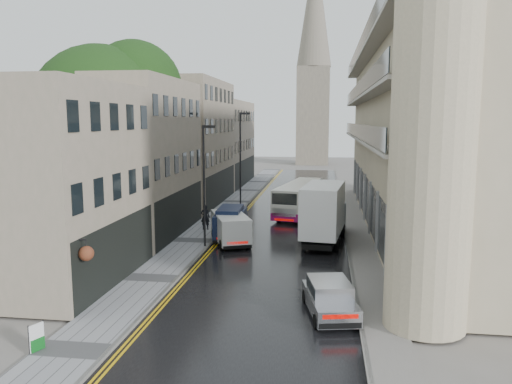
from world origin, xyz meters
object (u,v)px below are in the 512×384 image
(navy_van, at_px, (215,226))
(lamp_post_far, at_px, (240,160))
(estate_sign, at_px, (37,337))
(cream_bus, at_px, (279,203))
(silver_hatchback, at_px, (317,310))
(lamp_post_near, at_px, (204,187))
(tree_far, at_px, (166,142))
(white_van, at_px, (222,234))
(white_lorry, at_px, (304,217))
(tree_near, at_px, (102,139))
(pedestrian, at_px, (205,217))

(navy_van, distance_m, lamp_post_far, 15.01)
(estate_sign, bearing_deg, cream_bus, 99.45)
(silver_hatchback, distance_m, navy_van, 14.93)
(navy_van, distance_m, lamp_post_near, 3.13)
(estate_sign, bearing_deg, navy_van, 103.78)
(lamp_post_near, distance_m, estate_sign, 15.96)
(cream_bus, relative_size, estate_sign, 10.03)
(tree_far, distance_m, white_van, 18.73)
(white_lorry, xyz_separation_m, navy_van, (-6.01, 0.50, -0.88))
(tree_near, relative_size, pedestrian, 7.40)
(estate_sign, bearing_deg, lamp_post_far, 109.51)
(lamp_post_far, bearing_deg, white_lorry, -80.96)
(tree_near, distance_m, lamp_post_far, 15.72)
(tree_near, xyz_separation_m, white_van, (9.02, -2.74, -5.90))
(tree_far, xyz_separation_m, pedestrian, (6.35, -10.39, -5.17))
(white_lorry, bearing_deg, lamp_post_near, -166.09)
(cream_bus, height_order, estate_sign, cream_bus)
(white_lorry, height_order, lamp_post_near, lamp_post_near)
(tree_near, relative_size, lamp_post_far, 1.58)
(lamp_post_far, bearing_deg, lamp_post_near, -103.79)
(white_van, xyz_separation_m, lamp_post_far, (-1.59, 16.38, 3.48))
(navy_van, bearing_deg, white_lorry, -6.96)
(cream_bus, relative_size, white_lorry, 1.28)
(lamp_post_far, distance_m, estate_sign, 31.61)
(tree_far, bearing_deg, cream_bus, -23.81)
(lamp_post_near, bearing_deg, estate_sign, -79.19)
(lamp_post_near, xyz_separation_m, estate_sign, (-2.35, -15.42, -3.40))
(tree_near, height_order, silver_hatchback, tree_near)
(tree_near, height_order, pedestrian, tree_near)
(cream_bus, bearing_deg, white_van, -93.55)
(pedestrian, bearing_deg, tree_near, 18.40)
(silver_hatchback, height_order, white_van, white_van)
(tree_near, distance_m, estate_sign, 19.54)
(silver_hatchback, xyz_separation_m, estate_sign, (-9.83, -3.55, -0.16))
(pedestrian, xyz_separation_m, lamp_post_far, (0.79, 11.03, 3.47))
(navy_van, height_order, pedestrian, navy_van)
(cream_bus, xyz_separation_m, pedestrian, (-5.04, -5.36, -0.32))
(white_van, xyz_separation_m, navy_van, (-0.82, 1.77, 0.13))
(white_lorry, bearing_deg, lamp_post_far, 121.22)
(white_van, bearing_deg, lamp_post_far, 73.62)
(white_lorry, relative_size, white_van, 1.71)
(tree_far, height_order, white_lorry, tree_far)
(tree_near, bearing_deg, lamp_post_far, 61.41)
(white_lorry, xyz_separation_m, white_van, (-5.19, -1.27, -1.01))
(white_van, bearing_deg, lamp_post_near, 135.93)
(tree_far, height_order, navy_van, tree_far)
(pedestrian, relative_size, estate_sign, 1.89)
(white_lorry, distance_m, lamp_post_near, 6.75)
(pedestrian, bearing_deg, white_lorry, 148.56)
(navy_van, xyz_separation_m, pedestrian, (-1.55, 3.58, -0.12))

